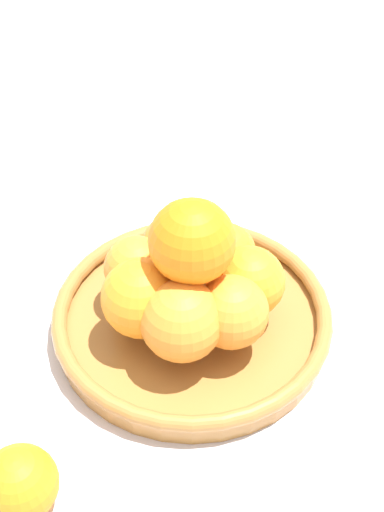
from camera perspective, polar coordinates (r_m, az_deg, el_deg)
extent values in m
plane|color=silver|center=(0.75, 0.00, -5.84)|extent=(4.00, 4.00, 0.00)
cylinder|color=#A57238|center=(0.74, 0.00, -5.39)|extent=(0.28, 0.28, 0.02)
torus|color=#A57238|center=(0.73, 0.00, -4.50)|extent=(0.29, 0.29, 0.02)
sphere|color=orange|center=(0.72, -4.50, -0.96)|extent=(0.07, 0.07, 0.07)
sphere|color=orange|center=(0.68, -4.03, -3.38)|extent=(0.08, 0.08, 0.08)
sphere|color=orange|center=(0.66, -0.79, -5.19)|extent=(0.08, 0.08, 0.08)
sphere|color=orange|center=(0.67, 3.18, -4.48)|extent=(0.07, 0.07, 0.07)
sphere|color=orange|center=(0.70, 4.59, -1.95)|extent=(0.07, 0.07, 0.07)
sphere|color=orange|center=(0.73, 2.61, 0.18)|extent=(0.07, 0.07, 0.07)
sphere|color=orange|center=(0.74, -1.37, 0.86)|extent=(0.07, 0.07, 0.07)
sphere|color=orange|center=(0.65, -0.18, 1.18)|extent=(0.08, 0.08, 0.08)
sphere|color=orange|center=(0.62, -13.53, -17.32)|extent=(0.06, 0.06, 0.06)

